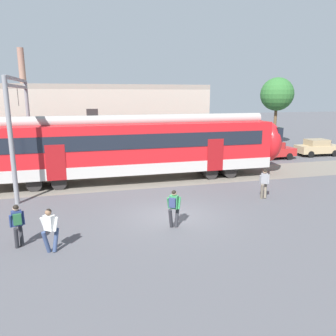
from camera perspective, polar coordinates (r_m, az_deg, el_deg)
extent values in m
plane|color=#515156|center=(15.58, 0.63, -8.37)|extent=(160.00, 160.00, 0.00)
cube|color=#B7B2AD|center=(21.78, -5.49, 0.57)|extent=(18.00, 3.06, 0.70)
cube|color=red|center=(21.51, -5.58, 4.61)|extent=(18.00, 3.00, 2.40)
cube|color=black|center=(20.00, -4.88, 4.60)|extent=(16.56, 0.03, 0.90)
cube|color=maroon|center=(21.56, 8.24, 2.28)|extent=(1.10, 0.04, 2.10)
cube|color=maroon|center=(19.94, -18.97, 0.87)|extent=(1.10, 0.04, 2.10)
cylinder|color=#9C9793|center=(21.36, -5.66, 8.28)|extent=(17.64, 0.70, 0.70)
cube|color=black|center=(21.06, -13.06, 9.46)|extent=(0.70, 0.12, 0.40)
cylinder|color=black|center=(23.71, 9.68, -0.04)|extent=(0.90, 2.40, 0.90)
cylinder|color=black|center=(23.17, 6.52, -0.23)|extent=(0.90, 2.40, 0.90)
cylinder|color=black|center=(21.70, -18.28, -1.69)|extent=(0.90, 2.40, 0.90)
cylinder|color=black|center=(21.84, -21.95, -1.89)|extent=(0.90, 2.40, 0.90)
ellipsoid|color=red|center=(24.92, 16.72, 4.43)|extent=(1.80, 2.85, 2.95)
cube|color=black|center=(25.03, 17.50, 5.80)|extent=(0.40, 2.40, 1.00)
cylinder|color=#28282D|center=(13.79, -24.23, -10.49)|extent=(0.23, 0.38, 0.87)
cylinder|color=#28282D|center=(13.53, -24.88, -11.01)|extent=(0.23, 0.38, 0.87)
cube|color=navy|center=(13.41, -24.83, -7.95)|extent=(0.41, 0.32, 0.56)
cylinder|color=navy|center=(13.34, -25.73, -8.37)|extent=(0.15, 0.26, 0.52)
cylinder|color=navy|center=(13.51, -23.91, -7.93)|extent=(0.15, 0.26, 0.52)
sphere|color=tan|center=(13.30, -24.99, -6.34)|extent=(0.22, 0.22, 0.22)
sphere|color=black|center=(13.27, -25.00, -6.25)|extent=(0.20, 0.20, 0.20)
cube|color=#235633|center=(13.23, -24.77, -8.12)|extent=(0.31, 0.22, 0.40)
cylinder|color=navy|center=(12.78, -20.44, -12.00)|extent=(0.34, 0.37, 0.87)
cylinder|color=navy|center=(12.84, -18.96, -11.76)|extent=(0.34, 0.37, 0.87)
cube|color=silver|center=(12.54, -19.94, -8.92)|extent=(0.43, 0.41, 0.56)
cylinder|color=silver|center=(12.47, -18.93, -9.22)|extent=(0.23, 0.25, 0.52)
cylinder|color=silver|center=(12.65, -20.90, -9.05)|extent=(0.23, 0.25, 0.52)
sphere|color=brown|center=(12.39, -20.14, -7.27)|extent=(0.22, 0.22, 0.22)
sphere|color=black|center=(12.40, -20.09, -7.11)|extent=(0.20, 0.20, 0.20)
cylinder|color=#28282D|center=(14.30, 1.56, -8.49)|extent=(0.33, 0.38, 0.87)
cylinder|color=#28282D|center=(14.11, 0.49, -8.78)|extent=(0.33, 0.38, 0.87)
cube|color=#2D7F47|center=(13.97, 1.04, -5.92)|extent=(0.43, 0.40, 0.56)
cylinder|color=#2D7F47|center=(13.98, 0.07, -6.11)|extent=(0.22, 0.25, 0.52)
cylinder|color=#2D7F47|center=(13.99, 2.00, -6.11)|extent=(0.22, 0.25, 0.52)
sphere|color=tan|center=(13.87, 1.07, -4.37)|extent=(0.22, 0.22, 0.22)
sphere|color=black|center=(13.84, 1.04, -4.27)|extent=(0.20, 0.20, 0.20)
cube|color=navy|center=(13.80, 0.79, -6.07)|extent=(0.32, 0.29, 0.40)
cylinder|color=#6B6051|center=(18.87, 16.59, -3.75)|extent=(0.31, 0.38, 0.87)
cylinder|color=#6B6051|center=(18.59, 16.05, -3.96)|extent=(0.31, 0.38, 0.87)
cube|color=gray|center=(18.55, 16.46, -1.75)|extent=(0.43, 0.39, 0.56)
cylinder|color=gray|center=(18.48, 15.77, -1.92)|extent=(0.20, 0.26, 0.52)
cylinder|color=gray|center=(18.64, 17.12, -1.88)|extent=(0.20, 0.26, 0.52)
sphere|color=tan|center=(18.48, 16.53, -0.56)|extent=(0.22, 0.22, 0.22)
sphere|color=black|center=(18.45, 16.54, -0.49)|extent=(0.20, 0.20, 0.20)
cube|color=#B22323|center=(30.39, 17.66, 2.69)|extent=(4.08, 1.84, 0.68)
cube|color=maroon|center=(30.21, 17.51, 3.84)|extent=(1.97, 1.53, 0.56)
cube|color=black|center=(30.77, 18.96, 3.81)|extent=(0.19, 1.37, 0.48)
cylinder|color=black|center=(31.79, 18.65, 2.42)|extent=(0.61, 0.23, 0.60)
cylinder|color=black|center=(30.57, 20.36, 1.90)|extent=(0.61, 0.23, 0.60)
cylinder|color=black|center=(30.40, 14.87, 2.22)|extent=(0.61, 0.23, 0.60)
cylinder|color=black|center=(29.12, 16.50, 1.67)|extent=(0.61, 0.23, 0.60)
cube|color=tan|center=(33.66, 24.61, 3.06)|extent=(4.07, 1.81, 0.68)
cube|color=#9D8662|center=(33.48, 24.50, 4.10)|extent=(1.96, 1.52, 0.56)
cube|color=black|center=(34.06, 25.78, 4.04)|extent=(0.18, 1.37, 0.48)
cylinder|color=black|center=(35.07, 25.44, 2.76)|extent=(0.61, 0.23, 0.60)
cylinder|color=black|center=(33.87, 27.02, 2.29)|extent=(0.61, 0.23, 0.60)
cylinder|color=black|center=(33.61, 22.08, 2.68)|extent=(0.61, 0.23, 0.60)
cylinder|color=black|center=(32.36, 23.61, 2.19)|extent=(0.61, 0.23, 0.60)
cylinder|color=gray|center=(18.31, -25.66, 4.07)|extent=(0.24, 0.24, 6.50)
cylinder|color=gray|center=(24.58, -22.99, 6.21)|extent=(0.24, 0.24, 6.50)
cube|color=gray|center=(21.33, -24.92, 13.84)|extent=(0.20, 6.40, 0.16)
cube|color=gray|center=(21.31, -24.82, 12.77)|extent=(0.20, 6.40, 0.16)
cylinder|color=black|center=(21.31, -24.67, 11.16)|extent=(0.03, 0.03, 1.00)
cube|color=#B2A899|center=(29.35, -12.24, 7.32)|extent=(18.86, 5.00, 6.00)
cube|color=gray|center=(29.24, -12.54, 13.57)|extent=(18.86, 5.00, 0.40)
cylinder|color=#8C6656|center=(29.59, -24.09, 15.51)|extent=(0.50, 0.50, 3.20)
cylinder|color=brown|center=(38.69, 18.11, 7.01)|extent=(0.32, 0.32, 4.38)
sphere|color=#2D662D|center=(38.54, 18.46, 12.10)|extent=(3.59, 3.59, 3.59)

